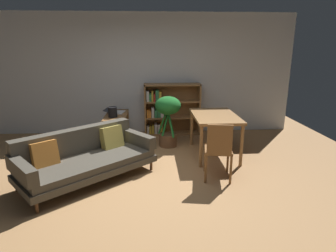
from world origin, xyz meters
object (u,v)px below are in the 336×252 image
at_px(desk_speaker, 113,112).
at_px(dining_chair_near, 218,148).
at_px(bookshelf, 168,109).
at_px(fabric_couch, 85,156).
at_px(dining_table, 215,119).
at_px(potted_floor_plant, 168,115).
at_px(open_laptop, 115,112).
at_px(media_console, 117,130).

relative_size(desk_speaker, dining_chair_near, 0.22).
bearing_deg(dining_chair_near, bookshelf, 103.73).
distance_m(fabric_couch, desk_speaker, 1.43).
height_order(dining_table, dining_chair_near, dining_chair_near).
xyz_separation_m(potted_floor_plant, dining_table, (0.83, -0.53, 0.03)).
xyz_separation_m(dining_table, bookshelf, (-0.78, 1.44, -0.12)).
bearing_deg(open_laptop, dining_table, -24.78).
height_order(media_console, dining_table, dining_table).
relative_size(media_console, dining_chair_near, 1.22).
distance_m(dining_chair_near, bookshelf, 2.56).
bearing_deg(media_console, dining_chair_near, -45.41).
bearing_deg(fabric_couch, dining_table, 21.71).
relative_size(potted_floor_plant, bookshelf, 0.80).
height_order(fabric_couch, bookshelf, bookshelf).
distance_m(desk_speaker, potted_floor_plant, 1.09).
distance_m(fabric_couch, potted_floor_plant, 1.97).
height_order(dining_chair_near, bookshelf, bookshelf).
bearing_deg(media_console, open_laptop, 98.85).
distance_m(fabric_couch, dining_table, 2.37).
bearing_deg(fabric_couch, desk_speaker, 78.88).
xyz_separation_m(dining_chair_near, bookshelf, (-0.61, 2.49, 0.06)).
distance_m(media_console, dining_chair_near, 2.44).
bearing_deg(dining_table, open_laptop, 155.22).
xyz_separation_m(open_laptop, dining_chair_near, (1.74, -1.93, -0.15)).
bearing_deg(dining_table, bookshelf, 118.38).
relative_size(open_laptop, desk_speaker, 2.22).
height_order(fabric_couch, open_laptop, fabric_couch).
bearing_deg(desk_speaker, dining_table, -14.26).
relative_size(media_console, desk_speaker, 5.51).
distance_m(potted_floor_plant, bookshelf, 0.91).
xyz_separation_m(desk_speaker, dining_chair_near, (1.74, -1.54, -0.23)).
bearing_deg(dining_chair_near, open_laptop, 131.99).
bearing_deg(bookshelf, dining_chair_near, -76.27).
xyz_separation_m(media_console, desk_speaker, (-0.04, -0.20, 0.42)).
xyz_separation_m(dining_table, dining_chair_near, (-0.17, -1.05, -0.18)).
bearing_deg(potted_floor_plant, dining_table, -32.79).
bearing_deg(open_laptop, dining_chair_near, -48.01).
distance_m(potted_floor_plant, dining_table, 0.98).
xyz_separation_m(media_console, dining_chair_near, (1.71, -1.73, 0.20)).
bearing_deg(dining_table, desk_speaker, 165.74).
height_order(open_laptop, desk_speaker, desk_speaker).
height_order(fabric_couch, potted_floor_plant, potted_floor_plant).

